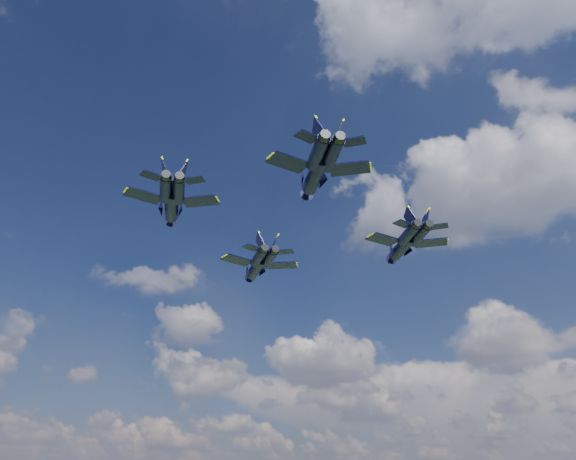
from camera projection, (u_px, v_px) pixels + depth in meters
The scene contains 4 objects.
jet_lead at pixel (256, 268), 98.79m from camera, with size 16.23×14.48×4.20m.
jet_left at pixel (172, 207), 80.81m from camera, with size 15.17×15.01×4.11m.
jet_right at pixel (401, 248), 85.03m from camera, with size 14.05×14.59×3.90m.
jet_slot at pixel (314, 176), 71.60m from camera, with size 15.00×15.27×4.12m.
Camera 1 is at (42.61, -64.48, 28.70)m, focal length 35.00 mm.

